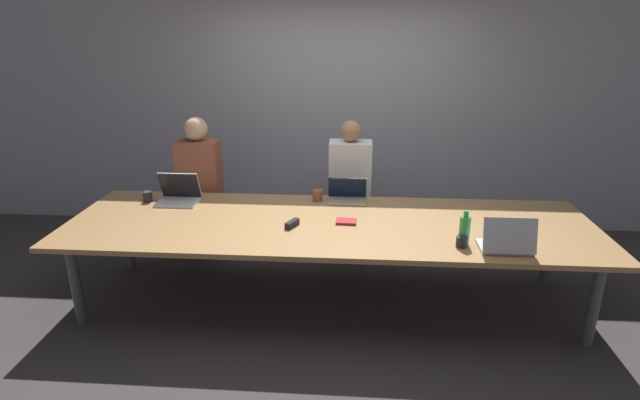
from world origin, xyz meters
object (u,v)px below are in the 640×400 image
object	(u,v)px
cup_far_left	(148,197)
cup_near_right	(462,242)
laptop_far_left	(179,194)
person_far_left	(201,190)
laptop_near_right	(507,241)
cup_far_center	(317,195)
bottle_near_right	(465,230)
person_far_center	(350,193)
stapler	(292,224)
laptop_far_center	(347,194)

from	to	relation	value
cup_far_left	cup_near_right	world-z (taller)	cup_far_left
laptop_far_left	person_far_left	world-z (taller)	person_far_left
cup_far_left	laptop_near_right	size ratio (longest dim) A/B	0.26
person_far_left	cup_far_left	world-z (taller)	person_far_left
person_far_left	cup_near_right	distance (m)	2.58
cup_far_center	bottle_near_right	distance (m)	1.40
person_far_center	bottle_near_right	xyz separation A→B (m)	(0.83, -1.25, 0.17)
laptop_far_left	person_far_left	bearing A→B (deg)	83.51
person_far_left	stapler	xyz separation A→B (m)	(1.02, -0.95, 0.07)
person_far_center	cup_far_center	bearing A→B (deg)	-125.43
person_far_left	cup_near_right	bearing A→B (deg)	-28.48
person_far_center	bottle_near_right	bearing A→B (deg)	-56.17
laptop_near_right	person_far_left	bearing A→B (deg)	-26.63
person_far_center	stapler	size ratio (longest dim) A/B	8.90
cup_far_center	cup_near_right	xyz separation A→B (m)	(1.10, -0.89, -0.01)
laptop_near_right	bottle_near_right	world-z (taller)	laptop_near_right
cup_near_right	cup_far_center	bearing A→B (deg)	140.80
laptop_near_right	laptop_far_center	bearing A→B (deg)	-40.24
laptop_far_center	cup_far_center	distance (m)	0.26
person_far_left	stapler	bearing A→B (deg)	-43.01
cup_far_center	person_far_left	distance (m)	1.22
laptop_far_center	cup_far_left	distance (m)	1.77
cup_near_right	laptop_far_left	bearing A→B (deg)	161.53
laptop_far_center	bottle_near_right	world-z (taller)	bottle_near_right
cup_far_center	person_far_left	bearing A→B (deg)	163.98
person_far_center	person_far_left	world-z (taller)	person_far_left
cup_far_center	cup_near_right	size ratio (longest dim) A/B	1.26
laptop_far_center	cup_near_right	world-z (taller)	laptop_far_center
person_far_left	bottle_near_right	bearing A→B (deg)	-27.33
cup_far_left	cup_near_right	distance (m)	2.71
laptop_far_left	laptop_near_right	world-z (taller)	laptop_far_left
cup_far_center	person_far_left	size ratio (longest dim) A/B	0.07
person_far_left	cup_far_left	xyz separation A→B (m)	(-0.33, -0.47, 0.09)
laptop_near_right	stapler	bearing A→B (deg)	-12.20
stapler	bottle_near_right	bearing A→B (deg)	14.89
person_far_center	bottle_near_right	world-z (taller)	person_far_center
laptop_near_right	stapler	distance (m)	1.58
person_far_center	laptop_far_left	bearing A→B (deg)	-161.03
person_far_center	laptop_far_left	xyz separation A→B (m)	(-1.51, -0.52, 0.14)
cup_far_center	laptop_far_left	distance (m)	1.23
cup_far_center	cup_far_left	bearing A→B (deg)	-174.93
laptop_far_left	person_far_left	distance (m)	0.47
person_far_center	cup_far_left	size ratio (longest dim) A/B	14.91
cup_near_right	bottle_near_right	distance (m)	0.09
laptop_far_center	cup_near_right	distance (m)	1.23
cup_near_right	bottle_near_right	bearing A→B (deg)	64.29
person_far_left	laptop_near_right	size ratio (longest dim) A/B	3.91
cup_far_left	laptop_near_right	distance (m)	3.01
bottle_near_right	person_far_left	bearing A→B (deg)	152.67
person_far_left	laptop_far_center	bearing A→B (deg)	-12.98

